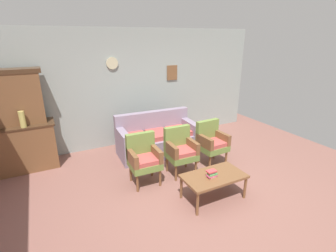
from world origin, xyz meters
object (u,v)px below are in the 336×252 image
Objects in this scene: coffee_table at (214,178)px; book_stack_on_table at (212,174)px; side_cabinet at (25,147)px; vase_on_cabinet at (22,119)px; floral_couch at (157,139)px; armchair_near_cabinet at (144,157)px; armchair_row_middle at (180,149)px; armchair_near_couch_end at (211,141)px.

coffee_table is 0.12m from book_stack_on_table.
vase_on_cabinet is (0.06, -0.19, 0.61)m from side_cabinet.
coffee_table is at bearing -87.63° from floral_couch.
book_stack_on_table is (2.57, -2.32, -0.60)m from vase_on_cabinet.
vase_on_cabinet reaches higher than armchair_near_cabinet.
floral_couch is (2.60, -0.50, -0.14)m from side_cabinet.
side_cabinet reaches higher than coffee_table.
floral_couch is at bearing 90.89° from armchair_row_middle.
vase_on_cabinet is 3.51m from book_stack_on_table.
armchair_near_cabinet is at bearing 127.46° from book_stack_on_table.
book_stack_on_table is (2.62, -2.51, 0.01)m from side_cabinet.
armchair_near_couch_end is at bearing 2.79° from armchair_row_middle.
side_cabinet reaches higher than armchair_row_middle.
floral_couch is (2.55, -0.31, -0.75)m from vase_on_cabinet.
armchair_near_couch_end reaches higher than coffee_table.
floral_couch and armchair_near_cabinet have the same top height.
side_cabinet is 3.63m from book_stack_on_table.
armchair_near_couch_end is (1.50, 0.04, 0.00)m from armchair_near_cabinet.
floral_couch is at bearing -10.94° from side_cabinet.
book_stack_on_table is at bearing -159.76° from coffee_table.
armchair_near_couch_end is (3.37, -1.49, 0.03)m from side_cabinet.
armchair_row_middle is (2.62, -1.52, 0.03)m from side_cabinet.
vase_on_cabinet is 2.95m from armchair_row_middle.
armchair_row_middle is at bearing -177.21° from armchair_near_couch_end.
side_cabinet reaches higher than floral_couch.
side_cabinet is 3.66m from coffee_table.
vase_on_cabinet reaches higher than side_cabinet.
side_cabinet is at bearing 169.06° from floral_couch.
vase_on_cabinet is 0.17× the size of floral_couch.
coffee_table is 6.26× the size of book_stack_on_table.
side_cabinet is 3.82× the size of vase_on_cabinet.
side_cabinet is 1.16× the size of coffee_table.
vase_on_cabinet is at bearing 172.95° from floral_couch.
armchair_near_cabinet is at bearing -179.84° from armchair_row_middle.
armchair_near_cabinet is at bearing -178.52° from armchair_near_couch_end.
floral_couch is at bearing 127.86° from armchair_near_couch_end.
armchair_near_cabinet is 5.63× the size of book_stack_on_table.
side_cabinet is 2.42m from armchair_near_cabinet.
floral_couch is at bearing 90.57° from book_stack_on_table.
book_stack_on_table is (-0.75, -1.02, -0.02)m from armchair_near_couch_end.
armchair_near_couch_end is at bearing -23.83° from side_cabinet.
armchair_row_middle is 0.97m from coffee_table.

